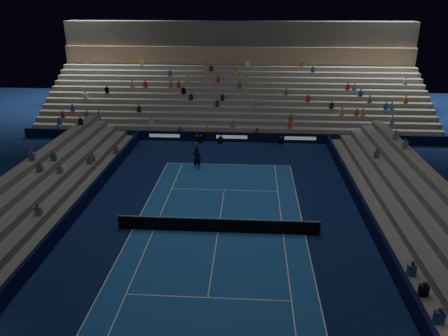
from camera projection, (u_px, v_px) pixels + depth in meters
name	position (u px, v px, depth m)	size (l,w,h in m)	color
ground	(218.00, 232.00, 26.97)	(90.00, 90.00, 0.00)	#0B1944
court_surface	(218.00, 232.00, 26.97)	(10.97, 23.77, 0.01)	#1B5199
sponsor_barrier_far	(232.00, 137.00, 43.95)	(44.00, 0.25, 1.00)	black
sponsor_barrier_east	(375.00, 230.00, 26.20)	(0.25, 37.00, 1.00)	black
sponsor_barrier_west	(68.00, 220.00, 27.37)	(0.25, 37.00, 1.00)	black
grandstand_main	(236.00, 91.00, 51.60)	(44.00, 15.20, 11.20)	slate
grandstand_east	(434.00, 226.00, 25.84)	(5.00, 37.00, 2.50)	slate
grandstand_west	(14.00, 213.00, 27.42)	(5.00, 37.00, 2.50)	slate
tennis_net	(218.00, 225.00, 26.78)	(12.90, 0.10, 1.10)	#B2B2B7
tennis_player	(197.00, 158.00, 36.69)	(0.74, 0.48, 2.02)	black
broadcast_camera	(220.00, 141.00, 43.51)	(0.51, 0.88, 0.51)	black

